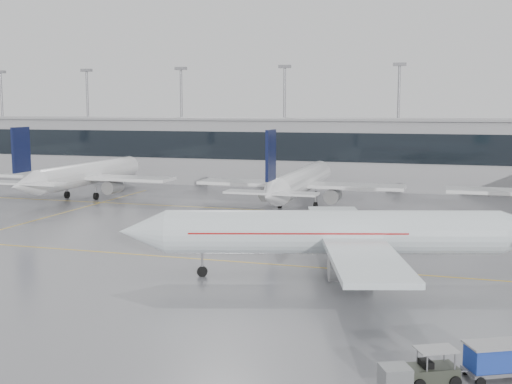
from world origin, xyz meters
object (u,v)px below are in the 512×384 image
(baggage_cart, at_px, (496,358))
(gse_unit, at_px, (395,380))
(baggage_tug, at_px, (432,372))
(air_canada_jet, at_px, (348,233))

(baggage_cart, bearing_deg, gse_unit, -172.50)
(baggage_tug, xyz_separation_m, gse_unit, (-1.72, -1.74, 0.05))
(baggage_tug, bearing_deg, baggage_cart, 0.00)
(baggage_tug, bearing_deg, gse_unit, -161.43)
(air_canada_jet, height_order, baggage_cart, air_canada_jet)
(baggage_tug, relative_size, gse_unit, 2.69)
(baggage_cart, distance_m, gse_unit, 5.99)
(gse_unit, bearing_deg, baggage_cart, 8.73)
(gse_unit, bearing_deg, baggage_tug, 19.80)
(air_canada_jet, distance_m, baggage_tug, 21.51)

